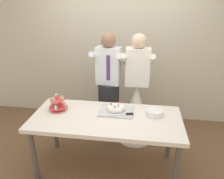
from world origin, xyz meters
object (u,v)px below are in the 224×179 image
object	(u,v)px
person_bride	(136,105)
plate_stack	(155,113)
dessert_table	(106,122)
cupcake_stand	(58,104)
person_groom	(109,94)
main_cake_tray	(116,109)

from	to	relation	value
person_bride	plate_stack	bearing A→B (deg)	-68.16
dessert_table	person_bride	bearing A→B (deg)	65.61
cupcake_stand	person_groom	xyz separation A→B (m)	(0.55, 0.64, -0.11)
cupcake_stand	plate_stack	world-z (taller)	cupcake_stand
dessert_table	person_groom	distance (m)	0.74
main_cake_tray	person_groom	world-z (taller)	person_groom
dessert_table	plate_stack	xyz separation A→B (m)	(0.58, 0.13, 0.11)
cupcake_stand	main_cake_tray	distance (m)	0.74
dessert_table	person_bride	distance (m)	0.82
dessert_table	main_cake_tray	distance (m)	0.21
cupcake_stand	plate_stack	size ratio (longest dim) A/B	1.12
person_groom	person_bride	bearing A→B (deg)	0.08
main_cake_tray	plate_stack	bearing A→B (deg)	-1.18
plate_stack	person_bride	world-z (taller)	person_bride
person_groom	person_bride	distance (m)	0.45
cupcake_stand	person_bride	bearing A→B (deg)	33.47
dessert_table	person_bride	size ratio (longest dim) A/B	1.08
person_bride	dessert_table	bearing A→B (deg)	-114.39
dessert_table	person_bride	world-z (taller)	person_bride
cupcake_stand	main_cake_tray	world-z (taller)	cupcake_stand
cupcake_stand	person_bride	world-z (taller)	person_bride
cupcake_stand	person_bride	distance (m)	1.19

